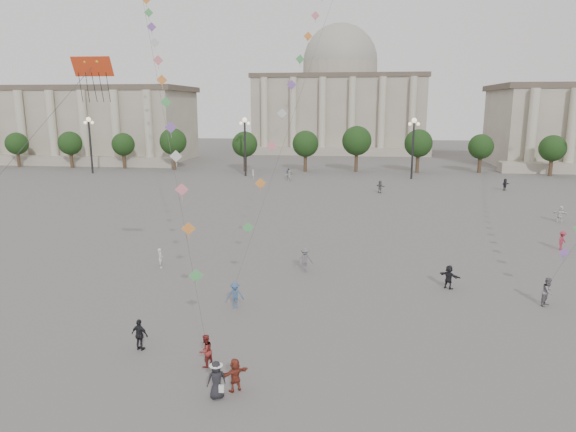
# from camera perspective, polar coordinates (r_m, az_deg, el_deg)

# --- Properties ---
(ground) EXTENTS (360.00, 360.00, 0.00)m
(ground) POSITION_cam_1_polar(r_m,az_deg,el_deg) (26.21, -4.70, -16.73)
(ground) COLOR #514E4C
(ground) RESTS_ON ground
(hall_west) EXTENTS (84.00, 26.22, 17.20)m
(hall_west) POSITION_cam_1_polar(r_m,az_deg,el_deg) (141.24, -27.43, 9.07)
(hall_west) COLOR gray
(hall_west) RESTS_ON ground
(hall_central) EXTENTS (48.30, 34.30, 35.50)m
(hall_central) POSITION_cam_1_polar(r_m,az_deg,el_deg) (151.73, 5.70, 12.65)
(hall_central) COLOR gray
(hall_central) RESTS_ON ground
(tree_row) EXTENTS (137.12, 5.12, 8.00)m
(tree_row) POSITION_cam_1_polar(r_m,az_deg,el_deg) (100.80, 4.63, 7.95)
(tree_row) COLOR #3D2A1E
(tree_row) RESTS_ON ground
(lamp_post_far_west) EXTENTS (2.00, 0.90, 10.65)m
(lamp_post_far_west) POSITION_cam_1_polar(r_m,az_deg,el_deg) (105.21, -21.17, 8.43)
(lamp_post_far_west) COLOR #262628
(lamp_post_far_west) RESTS_ON ground
(lamp_post_mid_west) EXTENTS (2.00, 0.90, 10.65)m
(lamp_post_mid_west) POSITION_cam_1_polar(r_m,az_deg,el_deg) (94.71, -4.81, 8.87)
(lamp_post_mid_west) COLOR #262628
(lamp_post_mid_west) RESTS_ON ground
(lamp_post_mid_east) EXTENTS (2.00, 0.90, 10.65)m
(lamp_post_mid_east) POSITION_cam_1_polar(r_m,az_deg,el_deg) (93.11, 13.76, 8.52)
(lamp_post_mid_east) COLOR #262628
(lamp_post_mid_east) RESTS_ON ground
(person_crowd_0) EXTENTS (1.14, 0.83, 1.79)m
(person_crowd_0) POSITION_cam_1_polar(r_m,az_deg,el_deg) (91.93, 0.04, 4.77)
(person_crowd_0) COLOR #31496E
(person_crowd_0) RESTS_ON ground
(person_crowd_3) EXTENTS (1.55, 1.39, 1.71)m
(person_crowd_3) POSITION_cam_1_polar(r_m,az_deg,el_deg) (38.08, 17.44, -6.47)
(person_crowd_3) COLOR black
(person_crowd_3) RESTS_ON ground
(person_crowd_4) EXTENTS (1.57, 1.63, 1.85)m
(person_crowd_4) POSITION_cam_1_polar(r_m,az_deg,el_deg) (88.89, 0.16, 4.54)
(person_crowd_4) COLOR silver
(person_crowd_4) RESTS_ON ground
(person_crowd_6) EXTENTS (1.40, 1.02, 1.94)m
(person_crowd_6) POSITION_cam_1_polar(r_m,az_deg,el_deg) (39.93, 1.91, -4.88)
(person_crowd_6) COLOR #5F5E63
(person_crowd_6) RESTS_ON ground
(person_crowd_7) EXTENTS (1.77, 1.32, 1.86)m
(person_crowd_7) POSITION_cam_1_polar(r_m,az_deg,el_deg) (64.35, 28.01, 0.20)
(person_crowd_7) COLOR silver
(person_crowd_7) RESTS_ON ground
(person_crowd_8) EXTENTS (1.24, 1.27, 1.74)m
(person_crowd_8) POSITION_cam_1_polar(r_m,az_deg,el_deg) (52.00, 28.18, -2.42)
(person_crowd_8) COLOR #98293B
(person_crowd_8) RESTS_ON ground
(person_crowd_9) EXTENTS (1.58, 1.56, 1.82)m
(person_crowd_9) POSITION_cam_1_polar(r_m,az_deg,el_deg) (85.27, 22.97, 3.24)
(person_crowd_9) COLOR #232228
(person_crowd_9) RESTS_ON ground
(person_crowd_10) EXTENTS (0.63, 0.69, 1.57)m
(person_crowd_10) POSITION_cam_1_polar(r_m,az_deg,el_deg) (92.09, -3.89, 4.69)
(person_crowd_10) COLOR silver
(person_crowd_10) RESTS_ON ground
(person_crowd_12) EXTENTS (1.56, 1.64, 1.85)m
(person_crowd_12) POSITION_cam_1_polar(r_m,az_deg,el_deg) (77.44, 10.19, 3.22)
(person_crowd_12) COLOR slate
(person_crowd_12) RESTS_ON ground
(person_crowd_13) EXTENTS (0.58, 0.68, 1.59)m
(person_crowd_13) POSITION_cam_1_polar(r_m,az_deg,el_deg) (42.18, -14.00, -4.56)
(person_crowd_13) COLOR silver
(person_crowd_13) RESTS_ON ground
(tourist_1) EXTENTS (1.07, 0.66, 1.70)m
(tourist_1) POSITION_cam_1_polar(r_m,az_deg,el_deg) (28.77, -16.14, -12.56)
(tourist_1) COLOR black
(tourist_1) RESTS_ON ground
(tourist_2) EXTENTS (1.40, 1.27, 1.55)m
(tourist_2) POSITION_cam_1_polar(r_m,az_deg,el_deg) (24.30, -5.90, -17.15)
(tourist_2) COLOR maroon
(tourist_2) RESTS_ON ground
(kite_flyer_0) EXTENTS (0.94, 1.01, 1.66)m
(kite_flyer_0) POSITION_cam_1_polar(r_m,az_deg,el_deg) (26.43, -9.14, -14.57)
(kite_flyer_0) COLOR maroon
(kite_flyer_0) RESTS_ON ground
(kite_flyer_1) EXTENTS (1.19, 0.81, 1.70)m
(kite_flyer_1) POSITION_cam_1_polar(r_m,az_deg,el_deg) (33.19, -5.90, -8.74)
(kite_flyer_1) COLOR #37537C
(kite_flyer_1) RESTS_ON ground
(kite_flyer_2) EXTENTS (1.13, 1.15, 1.87)m
(kite_flyer_2) POSITION_cam_1_polar(r_m,az_deg,el_deg) (37.31, 26.91, -7.52)
(kite_flyer_2) COLOR slate
(kite_flyer_2) RESTS_ON ground
(hat_person) EXTENTS (1.00, 0.87, 1.72)m
(hat_person) POSITION_cam_1_polar(r_m,az_deg,el_deg) (23.81, -7.95, -17.53)
(hat_person) COLOR black
(hat_person) RESTS_ON ground
(dragon_kite) EXTENTS (6.75, 2.25, 17.74)m
(dragon_kite) POSITION_cam_1_polar(r_m,az_deg,el_deg) (30.82, -21.02, 13.76)
(dragon_kite) COLOR red
(dragon_kite) RESTS_ON ground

